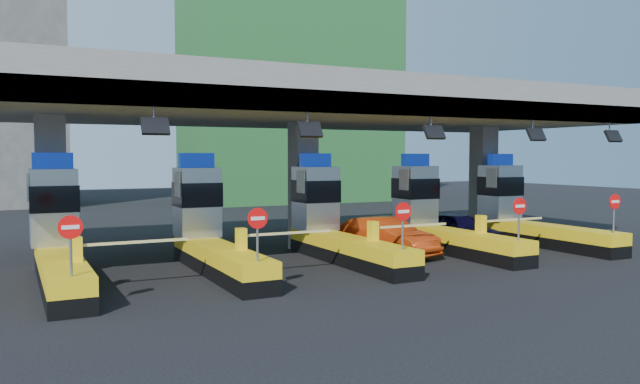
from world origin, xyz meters
name	(u,v)px	position (x,y,z in m)	size (l,w,h in m)	color
ground	(336,260)	(0.00, 0.00, 0.00)	(120.00, 120.00, 0.00)	black
toll_canopy	(304,107)	(0.00, 2.87, 6.13)	(28.00, 12.09, 7.00)	slate
toll_lane_far_left	(57,238)	(-10.00, 0.28, 1.40)	(4.43, 8.00, 4.16)	black
toll_lane_left	(209,230)	(-5.00, 0.28, 1.40)	(4.43, 8.00, 4.16)	black
toll_lane_center	(332,223)	(0.00, 0.28, 1.40)	(4.43, 8.00, 4.16)	black
toll_lane_right	(435,218)	(5.00, 0.28, 1.40)	(4.43, 8.00, 4.16)	black
toll_lane_far_right	(523,213)	(10.00, 0.28, 1.40)	(4.43, 8.00, 4.16)	black
bg_building_scaffold	(288,49)	(12.00, 32.00, 14.00)	(18.00, 12.00, 28.00)	#1E5926
van	(460,229)	(7.08, 1.21, 0.72)	(1.71, 4.24, 1.45)	black
red_car	(385,237)	(2.23, -0.09, 0.77)	(1.64, 4.70, 1.55)	#C0370E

